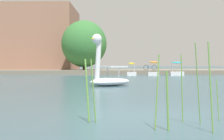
{
  "coord_description": "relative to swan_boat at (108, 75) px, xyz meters",
  "views": [
    {
      "loc": [
        -0.87,
        -7.57,
        1.14
      ],
      "look_at": [
        -0.37,
        19.9,
        0.75
      ],
      "focal_mm": 55.39,
      "sensor_mm": 36.0,
      "label": 1
    }
  ],
  "objects": [
    {
      "name": "ground_plane",
      "position": [
        0.73,
        -11.26,
        -0.58
      ],
      "size": [
        631.24,
        631.24,
        0.0
      ],
      "primitive_type": "plane",
      "color": "#385966"
    },
    {
      "name": "shore_bank_far",
      "position": [
        0.73,
        30.42,
        -0.32
      ],
      "size": [
        132.01,
        19.18,
        0.53
      ],
      "primitive_type": "cube",
      "color": "slate",
      "rests_on": "ground_plane"
    },
    {
      "name": "swan_boat",
      "position": [
        0.0,
        0.0,
        0.0
      ],
      "size": [
        2.8,
        2.54,
        2.81
      ],
      "color": "white",
      "rests_on": "ground_plane"
    },
    {
      "name": "pedal_boat_yellow",
      "position": [
        2.7,
        18.92,
        -0.22
      ],
      "size": [
        1.08,
        1.92,
        1.41
      ],
      "color": "white",
      "rests_on": "ground_plane"
    },
    {
      "name": "pedal_boat_orange",
      "position": [
        5.12,
        18.66,
        -0.09
      ],
      "size": [
        1.47,
        2.35,
        1.56
      ],
      "color": "white",
      "rests_on": "ground_plane"
    },
    {
      "name": "pedal_boat_cyan",
      "position": [
        7.69,
        18.99,
        -0.13
      ],
      "size": [
        1.7,
        2.42,
        1.52
      ],
      "color": "white",
      "rests_on": "ground_plane"
    },
    {
      "name": "tree_willow_overhanging",
      "position": [
        -2.89,
        25.2,
        3.28
      ],
      "size": [
        6.08,
        6.13,
        6.3
      ],
      "color": "#4C3823",
      "rests_on": "shore_bank_far"
    },
    {
      "name": "bicycle_parked",
      "position": [
        5.3,
        23.17,
        0.27
      ],
      "size": [
        1.65,
        0.08,
        0.65
      ],
      "color": "black",
      "rests_on": "shore_bank_far"
    },
    {
      "name": "apartment_block",
      "position": [
        -12.02,
        34.55,
        4.6
      ],
      "size": [
        14.78,
        12.89,
        9.31
      ],
      "primitive_type": "cube",
      "rotation": [
        0.0,
        0.0,
        -0.03
      ],
      "color": "#996B56",
      "rests_on": "shore_bank_far"
    },
    {
      "name": "reed_clump_foreground",
      "position": [
        1.31,
        -12.44,
        0.05
      ],
      "size": [
        3.35,
        1.36,
        1.57
      ],
      "color": "#669942",
      "rests_on": "ground_plane"
    }
  ]
}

